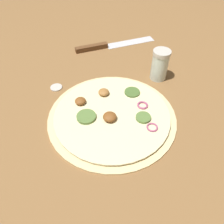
# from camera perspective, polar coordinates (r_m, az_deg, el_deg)

# --- Properties ---
(ground_plane) EXTENTS (3.00, 3.00, 0.00)m
(ground_plane) POSITION_cam_1_polar(r_m,az_deg,el_deg) (0.59, -0.00, -1.30)
(ground_plane) COLOR brown
(pizza) EXTENTS (0.34, 0.34, 0.03)m
(pizza) POSITION_cam_1_polar(r_m,az_deg,el_deg) (0.58, -0.05, -0.75)
(pizza) COLOR beige
(pizza) RESTS_ON ground_plane
(knife) EXTENTS (0.21, 0.27, 0.02)m
(knife) POSITION_cam_1_polar(r_m,az_deg,el_deg) (0.87, -2.18, 16.86)
(knife) COLOR silver
(knife) RESTS_ON ground_plane
(spice_jar) EXTENTS (0.05, 0.05, 0.10)m
(spice_jar) POSITION_cam_1_polar(r_m,az_deg,el_deg) (0.70, 12.38, 11.96)
(spice_jar) COLOR silver
(spice_jar) RESTS_ON ground_plane
(loose_cap) EXTENTS (0.04, 0.04, 0.01)m
(loose_cap) POSITION_cam_1_polar(r_m,az_deg,el_deg) (0.69, -14.38, 6.35)
(loose_cap) COLOR beige
(loose_cap) RESTS_ON ground_plane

